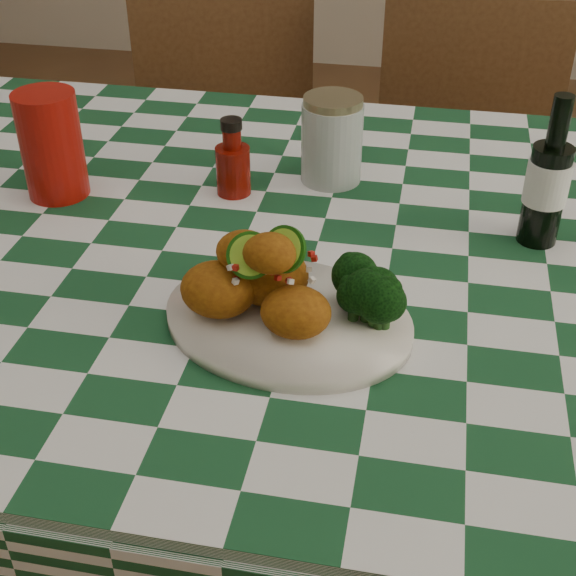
% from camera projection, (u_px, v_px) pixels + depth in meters
% --- Properties ---
extents(dining_table, '(1.66, 1.06, 0.79)m').
position_uv_depth(dining_table, '(313.00, 443.00, 1.33)').
color(dining_table, '#174926').
rests_on(dining_table, ground).
extents(plate, '(0.34, 0.29, 0.02)m').
position_uv_depth(plate, '(288.00, 320.00, 0.95)').
color(plate, silver).
rests_on(plate, dining_table).
extents(fried_chicken_pile, '(0.17, 0.12, 0.11)m').
position_uv_depth(fried_chicken_pile, '(272.00, 274.00, 0.91)').
color(fried_chicken_pile, '#99570E').
rests_on(fried_chicken_pile, plate).
extents(broccoli_side, '(0.08, 0.08, 0.06)m').
position_uv_depth(broccoli_side, '(373.00, 295.00, 0.92)').
color(broccoli_side, black).
rests_on(broccoli_side, plate).
extents(red_tumbler, '(0.12, 0.12, 0.16)m').
position_uv_depth(red_tumbler, '(51.00, 145.00, 1.18)').
color(red_tumbler, '#9D0F08').
rests_on(red_tumbler, dining_table).
extents(ketchup_bottle, '(0.06, 0.06, 0.12)m').
position_uv_depth(ketchup_bottle, '(233.00, 157.00, 1.20)').
color(ketchup_bottle, '#6B0D05').
rests_on(ketchup_bottle, dining_table).
extents(mason_jar, '(0.10, 0.10, 0.14)m').
position_uv_depth(mason_jar, '(332.00, 139.00, 1.23)').
color(mason_jar, '#B2BCBA').
rests_on(mason_jar, dining_table).
extents(beer_bottle, '(0.07, 0.07, 0.21)m').
position_uv_depth(beer_bottle, '(549.00, 172.00, 1.05)').
color(beer_bottle, black).
rests_on(beer_bottle, dining_table).
extents(wooden_chair_left, '(0.57, 0.58, 0.94)m').
position_uv_depth(wooden_chair_left, '(240.00, 193.00, 1.90)').
color(wooden_chair_left, '#472814').
rests_on(wooden_chair_left, ground).
extents(wooden_chair_right, '(0.44, 0.46, 0.91)m').
position_uv_depth(wooden_chair_right, '(463.00, 225.00, 1.81)').
color(wooden_chair_right, '#472814').
rests_on(wooden_chair_right, ground).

